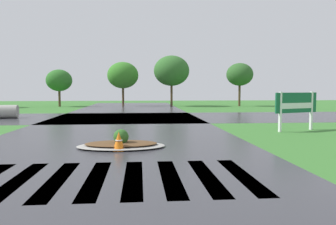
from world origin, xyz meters
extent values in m
cube|color=#35353A|center=(0.00, 10.00, 0.00)|extent=(10.92, 80.00, 0.01)
cube|color=#35353A|center=(0.00, 22.56, 0.00)|extent=(90.00, 9.83, 0.01)
cube|color=white|center=(-1.80, 5.19, 0.00)|extent=(0.45, 3.56, 0.01)
cube|color=white|center=(-0.90, 5.19, 0.00)|extent=(0.45, 3.56, 0.01)
cube|color=white|center=(0.00, 5.19, 0.00)|extent=(0.45, 3.56, 0.01)
cube|color=white|center=(0.90, 5.19, 0.00)|extent=(0.45, 3.56, 0.01)
cube|color=white|center=(1.80, 5.19, 0.00)|extent=(0.45, 3.56, 0.01)
cube|color=white|center=(2.70, 5.19, 0.00)|extent=(0.45, 3.56, 0.01)
cube|color=white|center=(3.60, 5.19, 0.00)|extent=(0.45, 3.56, 0.01)
cube|color=white|center=(10.16, 14.11, 1.02)|extent=(0.16, 0.16, 2.03)
cube|color=white|center=(8.10, 13.31, 1.02)|extent=(0.16, 0.16, 2.03)
cube|color=#145938|center=(9.13, 13.71, 1.46)|extent=(2.66, 1.10, 1.04)
cube|color=white|center=(9.13, 13.71, 1.30)|extent=(2.04, 0.86, 0.29)
ellipsoid|color=#9E9B93|center=(0.37, 9.48, 0.06)|extent=(3.25, 1.89, 0.12)
ellipsoid|color=brown|center=(0.37, 9.48, 0.15)|extent=(2.66, 1.55, 0.10)
sphere|color=#2D6023|center=(0.37, 9.48, 0.40)|extent=(0.56, 0.56, 0.56)
cylinder|color=#9E9B93|center=(-8.83, 22.72, 0.49)|extent=(1.74, 1.16, 0.99)
cone|color=orange|center=(0.33, 8.81, 0.34)|extent=(0.43, 0.43, 0.68)
torus|color=white|center=(0.33, 8.81, 0.37)|extent=(0.27, 0.27, 0.04)
cube|color=orange|center=(0.33, 8.81, 0.01)|extent=(0.36, 0.36, 0.03)
cylinder|color=#4C3823|center=(-8.86, 39.54, 1.07)|extent=(0.28, 0.28, 2.15)
ellipsoid|color=#2C6825|center=(-8.86, 39.54, 3.25)|extent=(3.16, 3.16, 2.69)
cylinder|color=#4C3823|center=(-1.03, 40.00, 1.28)|extent=(0.28, 0.28, 2.56)
ellipsoid|color=#367926|center=(-1.03, 40.00, 3.94)|extent=(3.94, 3.94, 3.35)
cylinder|color=#4C3823|center=(5.12, 39.24, 1.46)|extent=(0.28, 0.28, 2.92)
ellipsoid|color=#306529|center=(5.12, 39.24, 4.49)|extent=(4.48, 4.48, 3.81)
cylinder|color=#4C3823|center=(13.74, 38.61, 1.43)|extent=(0.28, 0.28, 2.85)
ellipsoid|color=#2E5C27|center=(13.74, 38.61, 4.03)|extent=(3.37, 3.37, 2.86)
camera|label=1|loc=(1.06, -2.80, 2.15)|focal=35.55mm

